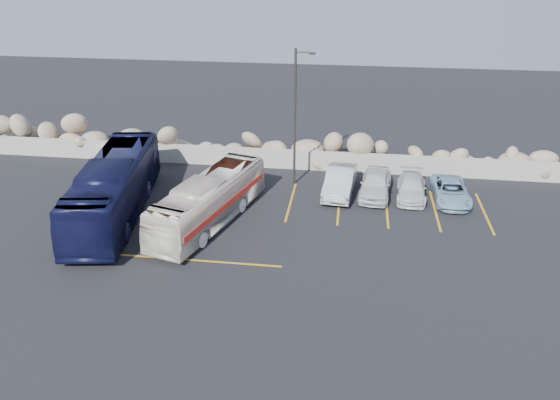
# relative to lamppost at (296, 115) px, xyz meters

# --- Properties ---
(ground) EXTENTS (90.00, 90.00, 0.00)m
(ground) POSITION_rel_lamppost_xyz_m (-2.56, -9.50, -4.30)
(ground) COLOR black
(ground) RESTS_ON ground
(seawall) EXTENTS (60.00, 0.40, 1.20)m
(seawall) POSITION_rel_lamppost_xyz_m (-2.56, 2.50, -3.70)
(seawall) COLOR gray
(seawall) RESTS_ON ground
(riprap_pile) EXTENTS (54.00, 2.80, 2.60)m
(riprap_pile) POSITION_rel_lamppost_xyz_m (-2.56, 3.70, -3.00)
(riprap_pile) COLOR #907B5E
(riprap_pile) RESTS_ON ground
(parking_lines) EXTENTS (18.16, 9.36, 0.01)m
(parking_lines) POSITION_rel_lamppost_xyz_m (2.09, -3.93, -4.29)
(parking_lines) COLOR #C58917
(parking_lines) RESTS_ON ground
(lamppost) EXTENTS (1.14, 0.18, 8.00)m
(lamppost) POSITION_rel_lamppost_xyz_m (0.00, 0.00, 0.00)
(lamppost) COLOR #322F2D
(lamppost) RESTS_ON ground
(vintage_bus) EXTENTS (4.44, 9.19, 2.50)m
(vintage_bus) POSITION_rel_lamppost_xyz_m (-3.81, -5.55, -3.05)
(vintage_bus) COLOR silver
(vintage_bus) RESTS_ON ground
(tour_coach) EXTENTS (4.29, 11.44, 3.11)m
(tour_coach) POSITION_rel_lamppost_xyz_m (-8.95, -5.30, -2.74)
(tour_coach) COLOR black
(tour_coach) RESTS_ON ground
(car_a) EXTENTS (2.10, 4.34, 1.43)m
(car_a) POSITION_rel_lamppost_xyz_m (4.72, -0.98, -3.58)
(car_a) COLOR silver
(car_a) RESTS_ON ground
(car_b) EXTENTS (1.95, 4.59, 1.47)m
(car_b) POSITION_rel_lamppost_xyz_m (2.70, -0.97, -3.56)
(car_b) COLOR silver
(car_b) RESTS_ON ground
(car_c) EXTENTS (1.84, 3.98, 1.13)m
(car_c) POSITION_rel_lamppost_xyz_m (6.75, -0.94, -3.73)
(car_c) COLOR silver
(car_c) RESTS_ON ground
(car_d) EXTENTS (1.98, 4.14, 1.14)m
(car_d) POSITION_rel_lamppost_xyz_m (8.89, -1.14, -3.73)
(car_d) COLOR #89A9C2
(car_d) RESTS_ON ground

